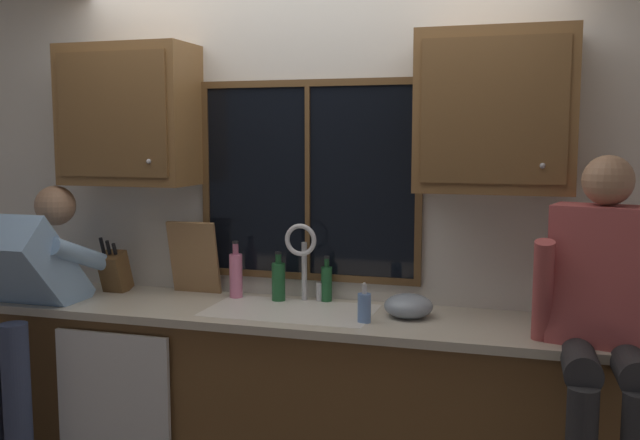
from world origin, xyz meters
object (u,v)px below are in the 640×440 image
bottle_amber_small (236,274)px  soap_dispenser (364,307)px  person_standing (23,302)px  person_sitting_on_counter (605,305)px  bottle_green_glass (327,283)px  mixing_bowl (408,306)px  knife_block (115,272)px  cutting_board (194,258)px  bottle_tall_clear (278,281)px

bottle_amber_small → soap_dispenser: bearing=-21.4°
person_standing → person_sitting_on_counter: size_ratio=1.19×
bottle_green_glass → mixing_bowl: bearing=-22.8°
person_standing → bottle_green_glass: person_standing is taller
bottle_green_glass → knife_block: bearing=-174.7°
soap_dispenser → bottle_green_glass: (-0.27, 0.34, 0.03)m
cutting_board → knife_block: bearing=-168.7°
knife_block → bottle_green_glass: (1.15, 0.11, -0.01)m
cutting_board → bottle_tall_clear: bearing=-4.1°
cutting_board → bottle_green_glass: bearing=1.7°
person_standing → mixing_bowl: 1.89m
cutting_board → bottle_green_glass: 0.73m
bottle_green_glass → bottle_tall_clear: bearing=-166.7°
mixing_bowl → bottle_amber_small: bearing=171.4°
person_sitting_on_counter → knife_block: size_ratio=3.92×
soap_dispenser → knife_block: bearing=170.6°
cutting_board → bottle_green_glass: cutting_board is taller
mixing_bowl → soap_dispenser: (-0.17, -0.15, 0.02)m
mixing_bowl → bottle_green_glass: bottle_green_glass is taller
person_sitting_on_counter → soap_dispenser: person_sitting_on_counter is taller
cutting_board → bottle_green_glass: size_ratio=1.69×
soap_dispenser → bottle_tall_clear: bottle_tall_clear is taller
cutting_board → bottle_amber_small: bearing=-6.4°
bottle_tall_clear → mixing_bowl: bearing=-10.9°
person_sitting_on_counter → knife_block: 2.45m
soap_dispenser → bottle_green_glass: bottle_green_glass is taller
bottle_amber_small → cutting_board: bearing=173.6°
cutting_board → bottle_tall_clear: 0.50m
knife_block → bottle_tall_clear: (0.91, 0.05, -0.00)m
person_standing → person_sitting_on_counter: person_sitting_on_counter is taller
person_sitting_on_counter → bottle_amber_small: (-1.74, 0.45, -0.06)m
person_sitting_on_counter → bottle_amber_small: person_sitting_on_counter is taller
bottle_green_glass → person_sitting_on_counter: bearing=-21.6°
person_standing → knife_block: person_standing is taller
knife_block → soap_dispenser: (1.43, -0.24, -0.04)m
bottle_tall_clear → person_sitting_on_counter: bearing=-16.5°
cutting_board → bottle_green_glass: (0.73, 0.02, -0.10)m
knife_block → person_standing: bearing=-122.7°
mixing_bowl → soap_dispenser: soap_dispenser is taller
soap_dispenser → mixing_bowl: bearing=41.6°
mixing_bowl → cutting_board: bearing=171.9°
person_standing → bottle_green_glass: bearing=20.0°
cutting_board → soap_dispenser: (1.00, -0.32, -0.12)m
bottle_green_glass → bottle_tall_clear: (-0.24, -0.06, 0.01)m
bottle_amber_small → person_sitting_on_counter: bearing=-14.5°
cutting_board → person_standing: bearing=-144.4°
person_standing → person_sitting_on_counter: 2.68m
cutting_board → bottle_amber_small: size_ratio=1.33×
person_standing → person_sitting_on_counter: (2.68, 0.01, 0.17)m
bottle_amber_small → bottle_green_glass: bearing=5.9°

